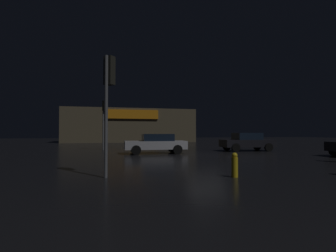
# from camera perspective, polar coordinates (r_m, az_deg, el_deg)

# --- Properties ---
(ground_plane) EXTENTS (120.00, 120.00, 0.00)m
(ground_plane) POSITION_cam_1_polar(r_m,az_deg,el_deg) (17.59, 8.51, -6.46)
(ground_plane) COLOR black
(store_building) EXTENTS (20.84, 7.60, 5.35)m
(store_building) POSITION_cam_1_polar(r_m,az_deg,el_deg) (43.70, -8.46, 0.05)
(store_building) COLOR brown
(store_building) RESTS_ON ground
(traffic_signal_main) EXTENTS (0.42, 0.42, 4.36)m
(traffic_signal_main) POSITION_cam_1_polar(r_m,az_deg,el_deg) (23.58, -13.87, 2.58)
(traffic_signal_main) COLOR #595B60
(traffic_signal_main) RESTS_ON ground
(traffic_signal_opposite) EXTENTS (0.42, 0.42, 4.19)m
(traffic_signal_opposite) POSITION_cam_1_polar(r_m,az_deg,el_deg) (9.30, -12.91, 8.44)
(traffic_signal_opposite) COLOR #595B60
(traffic_signal_opposite) RESTS_ON ground
(car_near) EXTENTS (4.42, 2.25, 1.52)m
(car_near) POSITION_cam_1_polar(r_m,az_deg,el_deg) (22.75, 17.00, -3.29)
(car_near) COLOR black
(car_near) RESTS_ON ground
(car_crossing) EXTENTS (4.51, 2.13, 1.44)m
(car_crossing) POSITION_cam_1_polar(r_m,az_deg,el_deg) (19.04, -2.69, -3.81)
(car_crossing) COLOR #B7B7BF
(car_crossing) RESTS_ON ground
(fire_hydrant) EXTENTS (0.22, 0.22, 0.85)m
(fire_hydrant) POSITION_cam_1_polar(r_m,az_deg,el_deg) (9.30, 14.47, -8.32)
(fire_hydrant) COLOR gold
(fire_hydrant) RESTS_ON ground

